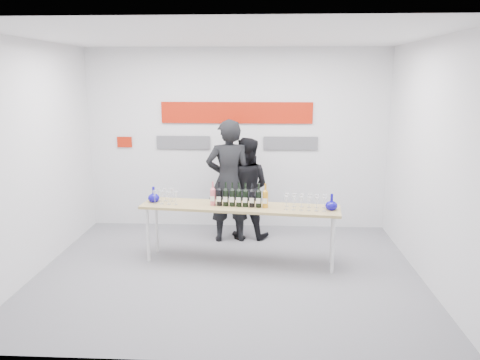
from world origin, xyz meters
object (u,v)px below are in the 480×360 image
(tasting_table, at_px, (240,210))
(presenter_left, at_px, (229,181))
(presenter_right, at_px, (245,188))
(mic_stand, at_px, (240,209))

(tasting_table, height_order, presenter_left, presenter_left)
(presenter_left, height_order, presenter_right, presenter_left)
(presenter_left, bearing_deg, tasting_table, 94.75)
(presenter_left, xyz_separation_m, mic_stand, (0.17, 0.08, -0.47))
(presenter_left, height_order, mic_stand, presenter_left)
(presenter_right, height_order, mic_stand, presenter_right)
(presenter_left, xyz_separation_m, presenter_right, (0.25, 0.20, -0.15))
(presenter_right, distance_m, mic_stand, 0.35)
(presenter_left, relative_size, mic_stand, 1.20)
(presenter_right, xyz_separation_m, mic_stand, (-0.08, -0.12, -0.32))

